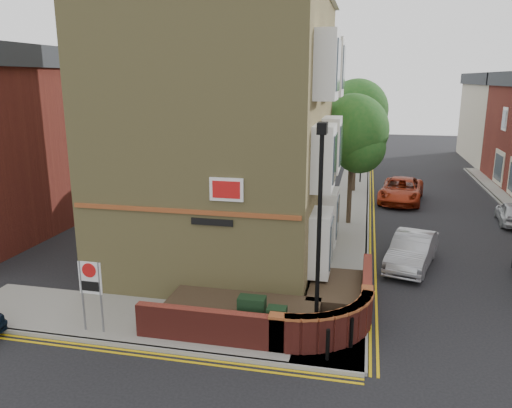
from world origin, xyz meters
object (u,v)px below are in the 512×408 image
object	(u,v)px
zone_sign	(91,284)
silver_car_near	(412,251)
lamppost	(319,236)
utility_cabinet_large	(252,316)

from	to	relation	value
zone_sign	silver_car_near	distance (m)	12.60
lamppost	zone_sign	distance (m)	6.85
lamppost	utility_cabinet_large	bearing A→B (deg)	176.99
lamppost	utility_cabinet_large	world-z (taller)	lamppost
lamppost	zone_sign	size ratio (longest dim) A/B	2.86
zone_sign	silver_car_near	bearing A→B (deg)	38.90
silver_car_near	utility_cabinet_large	bearing A→B (deg)	-110.86
lamppost	silver_car_near	xyz separation A→B (m)	(3.18, 7.18, -2.65)
lamppost	utility_cabinet_large	size ratio (longest dim) A/B	5.25
lamppost	utility_cabinet_large	xyz separation A→B (m)	(-1.90, 0.10, -2.62)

